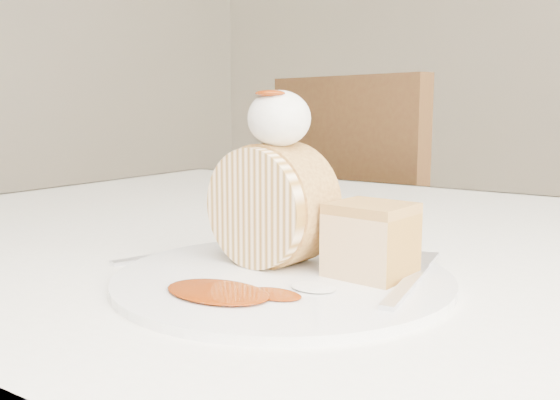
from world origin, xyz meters
The scene contains 10 objects.
table centered at (0.00, 0.20, 0.66)m, with size 1.40×0.90×0.75m.
chair_far centered at (-0.39, 0.94, 0.55)m, with size 0.56×0.56×0.96m.
plate centered at (-0.03, 0.00, 0.75)m, with size 0.28×0.28×0.01m, color white.
roulade_slice centered at (-0.06, 0.03, 0.81)m, with size 0.10×0.10×0.06m, color #FFE0B1.
cake_chunk centered at (0.03, 0.04, 0.78)m, with size 0.06×0.06×0.05m, color tan.
whipped_cream centered at (-0.05, 0.02, 0.88)m, with size 0.05×0.05×0.05m, color white.
caramel_drizzle centered at (-0.05, 0.01, 0.91)m, with size 0.03×0.02×0.01m, color #792705.
caramel_pool centered at (-0.04, -0.07, 0.76)m, with size 0.09×0.06×0.00m, color #792705, non-canonical shape.
fork centered at (0.07, 0.02, 0.76)m, with size 0.02×0.17×0.00m, color silver.
spoon centered at (-0.17, 0.02, 0.75)m, with size 0.02×0.15×0.00m, color silver.
Camera 1 is at (0.25, -0.41, 0.90)m, focal length 40.00 mm.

